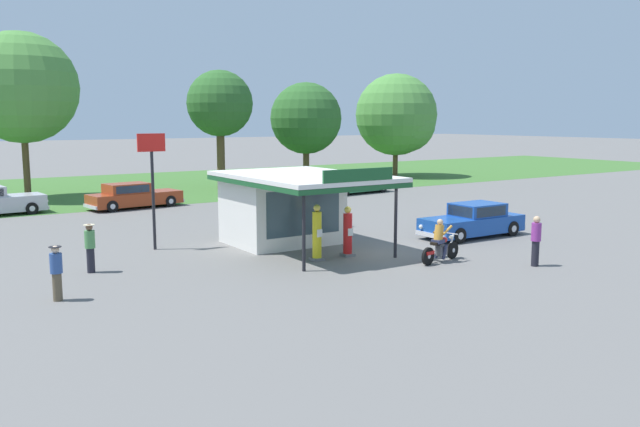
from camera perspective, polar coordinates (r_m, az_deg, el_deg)
name	(u,v)px	position (r m, az deg, el deg)	size (l,w,h in m)	color
ground_plane	(378,254)	(25.11, 5.13, -3.55)	(300.00, 300.00, 0.00)	slate
grass_verge_strip	(133,187)	(51.78, -16.08, 2.26)	(120.00, 24.00, 0.01)	#3D6B2D
service_station_kiosk	(287,202)	(26.73, -2.90, 0.97)	(4.93, 7.27, 3.43)	silver
gas_pump_nearside	(317,235)	(23.72, -0.27, -1.88)	(0.44, 0.44, 2.07)	slate
gas_pump_offside	(348,233)	(24.51, 2.44, -1.76)	(0.44, 0.44, 1.89)	slate
motorcycle_with_rider	(440,244)	(23.90, 10.47, -2.66)	(2.16, 0.74, 1.58)	black
featured_classic_sedan	(473,221)	(29.40, 13.24, -0.67)	(5.02, 1.99, 1.46)	#19479E
parked_car_back_row_far_right	(356,183)	(45.53, 3.20, 2.65)	(5.65, 2.45, 1.49)	#2D844C
parked_car_back_row_right	(278,189)	(42.38, -3.66, 2.20)	(5.64, 2.52, 1.40)	black
parked_car_second_row_spare	(133,196)	(39.33, -16.02, 1.45)	(5.64, 2.55, 1.47)	#993819
bystander_strolling_foreground	(536,240)	(24.01, 18.38, -2.18)	(0.34, 0.34, 1.78)	black
bystander_admiring_sedan	(336,209)	(31.11, 1.38, 0.39)	(0.34, 0.34, 1.65)	black
bystander_leaning_by_kiosk	(56,272)	(19.94, -22.07, -4.73)	(0.35, 0.35, 1.59)	brown
bystander_chatting_near_pumps	(90,247)	(23.16, -19.48, -2.75)	(0.36, 0.36, 1.66)	black
tree_oak_distant_spare	(307,120)	(53.03, -1.12, 8.20)	(5.76, 5.76, 8.07)	brown
tree_oak_centre	(220,104)	(48.83, -8.77, 9.45)	(4.84, 4.84, 8.70)	brown
tree_oak_left	(23,89)	(46.00, -24.55, 9.87)	(7.03, 7.03, 10.62)	brown
tree_oak_right	(399,117)	(58.96, 6.91, 8.39)	(7.26, 7.26, 9.15)	brown
roadside_pole_sign	(152,171)	(26.27, -14.47, 3.66)	(1.10, 0.12, 4.57)	black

